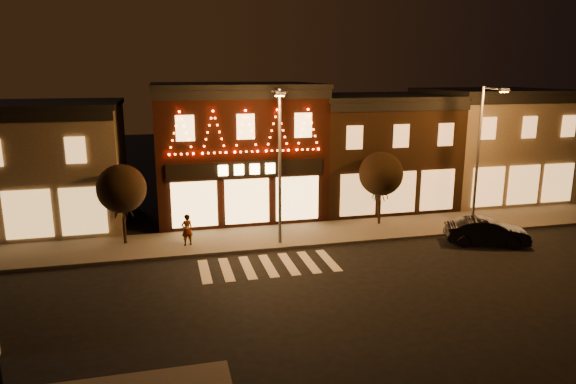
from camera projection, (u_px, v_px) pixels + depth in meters
name	position (u px, v px, depth m)	size (l,w,h in m)	color
ground	(289.00, 301.00, 20.69)	(120.00, 120.00, 0.00)	black
sidewalk_far	(289.00, 236.00, 28.71)	(44.00, 4.00, 0.15)	#47423D
building_left	(15.00, 165.00, 30.04)	(12.20, 8.28, 7.30)	brown
building_pulp	(236.00, 149.00, 32.95)	(10.20, 8.34, 8.30)	black
building_right_a	(374.00, 150.00, 35.28)	(9.20, 8.28, 7.50)	black
building_right_b	(489.00, 143.00, 37.36)	(9.20, 8.28, 7.80)	brown
streetlamp_mid	(280.00, 156.00, 26.02)	(0.72, 1.83, 8.00)	#59595E
streetlamp_right	(481.00, 147.00, 28.96)	(0.52, 1.85, 8.07)	#59595E
tree_left	(122.00, 189.00, 26.56)	(2.53, 2.53, 4.22)	black
tree_right	(381.00, 174.00, 30.10)	(2.58, 2.58, 4.31)	black
dark_sedan	(487.00, 232.00, 27.38)	(1.48, 4.25, 1.40)	black
pedestrian	(187.00, 230.00, 26.75)	(0.61, 0.40, 1.67)	gray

